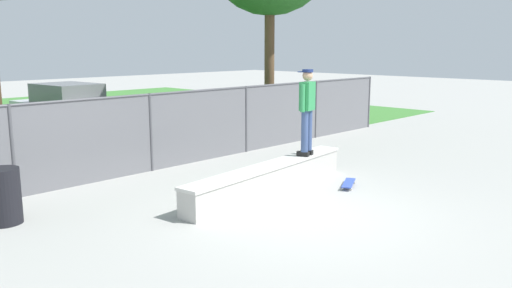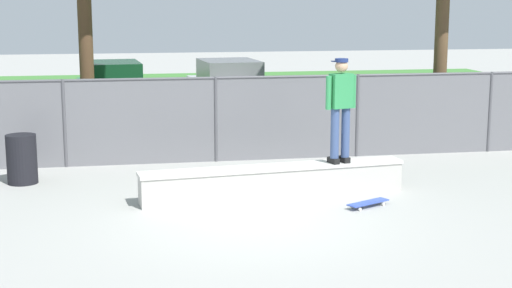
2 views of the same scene
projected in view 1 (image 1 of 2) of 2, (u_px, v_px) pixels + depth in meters
ground_plane at (304, 213)px, 9.08m from camera, size 80.00×80.00×0.00m
concrete_ledge at (270, 178)px, 10.40m from camera, size 4.75×1.00×0.56m
skateboarder at (307, 108)px, 11.00m from camera, size 0.58×0.37×1.84m
skateboard at (349, 183)px, 10.78m from camera, size 0.80×0.54×0.09m
chainlink_fence at (151, 129)px, 11.99m from camera, size 18.78×0.07×1.82m
car_silver at (66, 108)px, 17.43m from camera, size 2.27×4.33×1.66m
trash_bin at (3, 196)px, 8.47m from camera, size 0.56×0.56×0.93m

